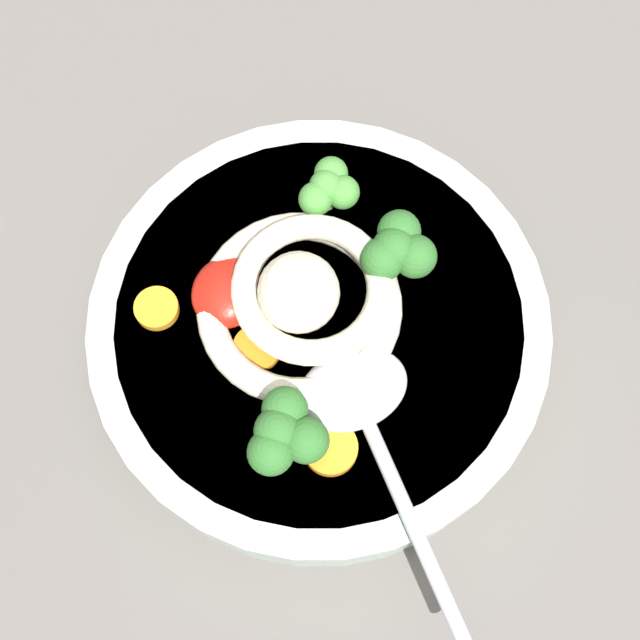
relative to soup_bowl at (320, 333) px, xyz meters
The scene contains 11 objects.
table_slab 5.77cm from the soup_bowl, ahead, with size 139.90×139.90×4.40cm, color #5B5651.
soup_bowl is the anchor object (origin of this frame).
noodle_pile 4.00cm from the soup_bowl, 71.08° to the left, with size 12.41×12.16×4.99cm.
soup_spoon 6.65cm from the soup_bowl, 140.59° to the right, with size 15.45×13.55×1.60cm.
chili_sauce_dollop 6.17cm from the soup_bowl, 92.74° to the left, with size 4.29×3.87×1.93cm, color #B2190F.
broccoli_floret_right 8.32cm from the soup_bowl, 12.98° to the left, with size 3.78×3.25×2.99cm.
broccoli_floret_front 6.94cm from the soup_bowl, 36.15° to the right, with size 4.71×4.05×3.72cm.
broccoli_floret_beside_noodles 8.46cm from the soup_bowl, behind, with size 4.69×4.04×3.71cm.
carrot_slice_extra_a 9.40cm from the soup_bowl, 103.24° to the left, with size 2.46×2.46×0.59cm, color orange.
carrot_slice_extra_b 4.56cm from the soup_bowl, 133.35° to the left, with size 2.64×2.64×0.44cm, color orange.
carrot_slice_left 7.73cm from the soup_bowl, 158.80° to the right, with size 2.87×2.87×0.76cm, color orange.
Camera 1 is at (-18.77, -4.71, 53.27)cm, focal length 47.74 mm.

